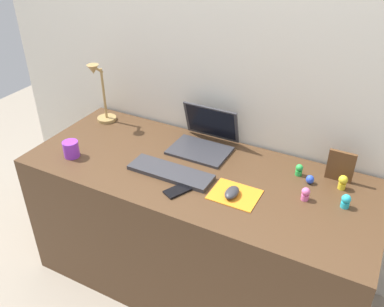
{
  "coord_description": "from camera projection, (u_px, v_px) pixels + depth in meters",
  "views": [
    {
      "loc": [
        0.73,
        -1.44,
        1.85
      ],
      "look_at": [
        -0.03,
        0.0,
        0.83
      ],
      "focal_mm": 38.44,
      "sensor_mm": 36.0,
      "label": 1
    }
  ],
  "objects": [
    {
      "name": "desk_lamp",
      "position": [
        101.0,
        95.0,
        2.3
      ],
      "size": [
        0.11,
        0.15,
        0.36
      ],
      "color": "#A5844C",
      "rests_on": "desk"
    },
    {
      "name": "back_wall",
      "position": [
        229.0,
        133.0,
        2.23
      ],
      "size": [
        2.9,
        0.05,
        1.52
      ],
      "primitive_type": "cube",
      "color": "silver",
      "rests_on": "ground_plane"
    },
    {
      "name": "laptop",
      "position": [
        205.0,
        138.0,
        2.12
      ],
      "size": [
        0.3,
        0.27,
        0.21
      ],
      "color": "#333338",
      "rests_on": "desk"
    },
    {
      "name": "mouse",
      "position": [
        232.0,
        193.0,
        1.78
      ],
      "size": [
        0.06,
        0.1,
        0.03
      ],
      "primitive_type": "ellipsoid",
      "color": "#333338",
      "rests_on": "mousepad"
    },
    {
      "name": "toy_figurine_green",
      "position": [
        299.0,
        170.0,
        1.91
      ],
      "size": [
        0.03,
        0.03,
        0.06
      ],
      "color": "green",
      "rests_on": "desk"
    },
    {
      "name": "keyboard",
      "position": [
        171.0,
        172.0,
        1.93
      ],
      "size": [
        0.41,
        0.13,
        0.02
      ],
      "primitive_type": "cube",
      "color": "#333338",
      "rests_on": "desk"
    },
    {
      "name": "toy_figurine_pink",
      "position": [
        306.0,
        194.0,
        1.76
      ],
      "size": [
        0.04,
        0.04,
        0.06
      ],
      "color": "pink",
      "rests_on": "desk"
    },
    {
      "name": "cell_phone",
      "position": [
        179.0,
        190.0,
        1.82
      ],
      "size": [
        0.11,
        0.14,
        0.01
      ],
      "primitive_type": "cube",
      "rotation": [
        0.0,
        0.0,
        -0.45
      ],
      "color": "black",
      "rests_on": "desk"
    },
    {
      "name": "picture_frame",
      "position": [
        341.0,
        166.0,
        1.86
      ],
      "size": [
        0.12,
        0.02,
        0.15
      ],
      "primitive_type": "cube",
      "color": "brown",
      "rests_on": "desk"
    },
    {
      "name": "mousepad",
      "position": [
        235.0,
        195.0,
        1.8
      ],
      "size": [
        0.21,
        0.17,
        0.0
      ],
      "primitive_type": "cube",
      "color": "orange",
      "rests_on": "desk"
    },
    {
      "name": "toy_figurine_yellow",
      "position": [
        343.0,
        182.0,
        1.82
      ],
      "size": [
        0.04,
        0.04,
        0.07
      ],
      "color": "yellow",
      "rests_on": "desk"
    },
    {
      "name": "ground_plane",
      "position": [
        196.0,
        278.0,
        2.35
      ],
      "size": [
        6.0,
        6.0,
        0.0
      ],
      "primitive_type": "plane",
      "color": "gray"
    },
    {
      "name": "desk",
      "position": [
        197.0,
        229.0,
        2.15
      ],
      "size": [
        1.7,
        0.69,
        0.74
      ],
      "primitive_type": "cube",
      "color": "#4C331E",
      "rests_on": "ground_plane"
    },
    {
      "name": "toy_figurine_blue",
      "position": [
        310.0,
        179.0,
        1.86
      ],
      "size": [
        0.04,
        0.04,
        0.04
      ],
      "primitive_type": "ellipsoid",
      "color": "blue",
      "rests_on": "desk"
    },
    {
      "name": "toy_figurine_cyan",
      "position": [
        346.0,
        201.0,
        1.71
      ],
      "size": [
        0.04,
        0.04,
        0.06
      ],
      "color": "#28B7CC",
      "rests_on": "desk"
    },
    {
      "name": "coffee_mug",
      "position": [
        71.0,
        149.0,
        2.05
      ],
      "size": [
        0.08,
        0.08,
        0.08
      ],
      "primitive_type": "cylinder",
      "color": "purple",
      "rests_on": "desk"
    }
  ]
}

